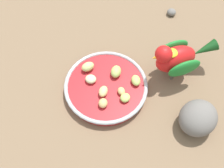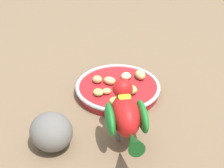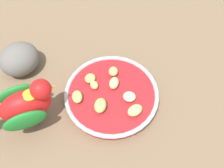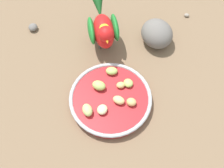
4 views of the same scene
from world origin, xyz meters
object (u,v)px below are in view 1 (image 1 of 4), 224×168
apple_piece_4 (122,91)px  pebble_0 (172,12)px  apple_piece_0 (136,80)px  apple_piece_3 (116,72)px  feeding_bowl (106,87)px  apple_piece_1 (125,98)px  apple_piece_2 (102,91)px  apple_piece_6 (91,79)px  parrot (178,58)px  apple_piece_5 (105,103)px  rock_large (198,118)px  apple_piece_7 (88,67)px

apple_piece_4 → pebble_0: size_ratio=0.83×
apple_piece_0 → apple_piece_3: 0.06m
feeding_bowl → apple_piece_1: (0.05, -0.04, 0.02)m
apple_piece_3 → pebble_0: 0.31m
apple_piece_2 → apple_piece_6: apple_piece_2 is taller
pebble_0 → apple_piece_0: bearing=-115.5°
apple_piece_0 → parrot: (0.11, 0.04, 0.05)m
feeding_bowl → apple_piece_3: bearing=53.6°
apple_piece_5 → apple_piece_6: (-0.04, 0.07, -0.00)m
apple_piece_1 → apple_piece_5: bearing=-162.9°
feeding_bowl → pebble_0: 0.36m
apple_piece_5 → rock_large: bearing=-10.7°
feeding_bowl → apple_piece_2: apple_piece_2 is taller
apple_piece_1 → parrot: bearing=34.4°
pebble_0 → feeding_bowl: bearing=-126.6°
apple_piece_7 → parrot: bearing=-0.0°
apple_piece_7 → rock_large: 0.32m
apple_piece_1 → apple_piece_2: bearing=164.2°
feeding_bowl → apple_piece_3: size_ratio=5.99×
rock_large → apple_piece_4: bearing=156.9°
apple_piece_0 → pebble_0: apple_piece_0 is taller
apple_piece_2 → apple_piece_6: bearing=127.5°
apple_piece_3 → pebble_0: bearing=53.3°
feeding_bowl → apple_piece_1: 0.07m
apple_piece_2 → apple_piece_5: 0.04m
apple_piece_6 → apple_piece_4: bearing=-23.9°
apple_piece_3 → apple_piece_6: bearing=-162.2°
apple_piece_3 → rock_large: 0.25m
rock_large → pebble_0: size_ratio=3.51×
apple_piece_0 → apple_piece_5: bearing=-140.9°
apple_piece_1 → apple_piece_5: 0.06m
apple_piece_3 → pebble_0: apple_piece_3 is taller
apple_piece_2 → apple_piece_5: size_ratio=1.23×
apple_piece_0 → rock_large: bearing=-37.1°
apple_piece_5 → feeding_bowl: bearing=86.7°
feeding_bowl → apple_piece_4: 0.05m
apple_piece_0 → apple_piece_6: 0.12m
apple_piece_6 → pebble_0: size_ratio=1.05×
apple_piece_5 → apple_piece_7: bearing=113.0°
apple_piece_1 → apple_piece_3: 0.08m
apple_piece_0 → apple_piece_5: size_ratio=1.23×
apple_piece_1 → apple_piece_0: bearing=59.8°
apple_piece_3 → apple_piece_4: bearing=-76.7°
apple_piece_1 → rock_large: 0.19m
apple_piece_6 → apple_piece_2: bearing=-52.5°
feeding_bowl → apple_piece_7: bearing=133.6°
feeding_bowl → parrot: (0.19, 0.05, 0.06)m
apple_piece_4 → pebble_0: bearing=60.9°
feeding_bowl → apple_piece_3: 0.05m
apple_piece_5 → pebble_0: apple_piece_5 is taller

